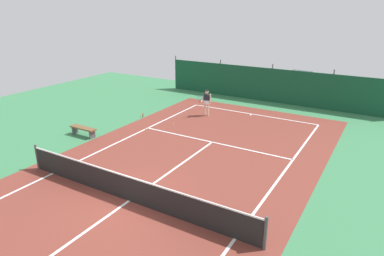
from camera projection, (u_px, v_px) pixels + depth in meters
The scene contains 10 objects.
ground_plane at pixel (129, 201), 12.16m from camera, with size 36.00×36.00×0.00m, color #387A4C.
court_surface at pixel (129, 201), 12.16m from camera, with size 11.02×26.60×0.01m.
tennis_net at pixel (128, 188), 11.98m from camera, with size 10.12×0.10×1.10m.
back_fence at pixel (272, 91), 24.76m from camera, with size 16.30×0.98×2.70m.
tennis_player at pixel (207, 101), 21.15m from camera, with size 0.67×0.79×1.64m.
tennis_ball_near_player at pixel (173, 124), 19.94m from camera, with size 0.07×0.07×0.07m, color #CCDB33.
tennis_ball_midcourt at pixel (146, 129), 19.07m from camera, with size 0.07×0.07×0.07m, color #CCDB33.
parked_car at pixel (298, 83), 26.61m from camera, with size 2.35×4.37×1.68m.
courtside_bench at pixel (83, 129), 18.04m from camera, with size 1.60×0.40×0.49m.
water_bottle at pixel (143, 115), 21.19m from camera, with size 0.08×0.08×0.24m, color #D84C38.
Camera 1 is at (7.31, -7.91, 6.60)m, focal length 31.86 mm.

